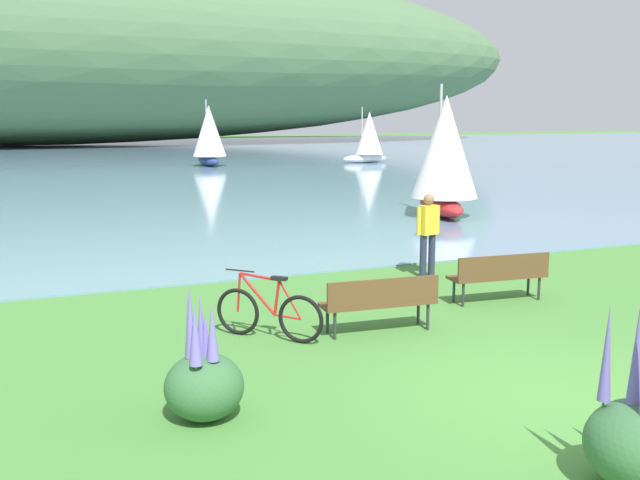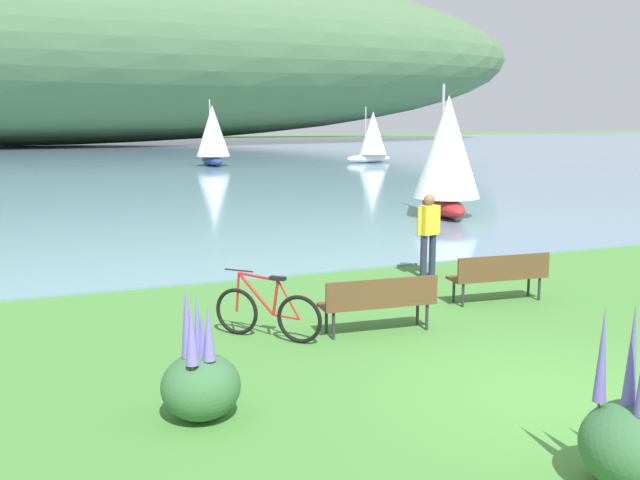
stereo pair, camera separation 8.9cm
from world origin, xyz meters
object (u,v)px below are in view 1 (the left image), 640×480
sailboat_far_off (369,136)px  park_bench_further_along (380,300)px  bicycle_leaning_near_bench (268,313)px  sailboat_toward_hillside (445,155)px  sailboat_nearest_to_shore (209,135)px  person_at_shoreline (428,230)px  park_bench_near_camera (500,273)px

sailboat_far_off → park_bench_further_along: bearing=-116.0°
bicycle_leaning_near_bench → sailboat_toward_hillside: sailboat_toward_hillside is taller
park_bench_further_along → sailboat_nearest_to_shore: sailboat_nearest_to_shore is taller
sailboat_nearest_to_shore → person_at_shoreline: bearing=-96.1°
park_bench_near_camera → bicycle_leaning_near_bench: bicycle_leaning_near_bench is taller
sailboat_far_off → person_at_shoreline: bearing=-114.2°
bicycle_leaning_near_bench → sailboat_toward_hillside: size_ratio=0.31×
park_bench_near_camera → park_bench_further_along: (-2.80, -0.83, 0.00)m
person_at_shoreline → sailboat_nearest_to_shore: (3.41, 32.09, 1.00)m
person_at_shoreline → sailboat_far_off: (14.01, 31.13, 0.79)m
park_bench_further_along → sailboat_far_off: 38.09m
park_bench_further_along → sailboat_far_off: sailboat_far_off is taller
sailboat_far_off → bicycle_leaning_near_bench: bearing=-118.5°
person_at_shoreline → park_bench_further_along: bearing=-130.8°
sailboat_nearest_to_shore → sailboat_far_off: 10.64m
park_bench_near_camera → sailboat_toward_hillside: 10.66m
park_bench_further_along → sailboat_toward_hillside: (7.53, 10.27, 1.49)m
bicycle_leaning_near_bench → sailboat_nearest_to_shore: (7.75, 34.80, 1.58)m
person_at_shoreline → sailboat_far_off: sailboat_far_off is taller
sailboat_toward_hillside → sailboat_far_off: bearing=69.1°
sailboat_toward_hillside → bicycle_leaning_near_bench: bearing=-132.9°
park_bench_near_camera → person_at_shoreline: 2.31m
park_bench_near_camera → sailboat_nearest_to_shore: bearing=84.5°
park_bench_near_camera → park_bench_further_along: bearing=-163.5°
sailboat_far_off → sailboat_nearest_to_shore: bearing=174.9°
bicycle_leaning_near_bench → sailboat_nearest_to_shore: 35.69m
park_bench_near_camera → sailboat_far_off: (13.88, 33.39, 1.25)m
sailboat_nearest_to_shore → sailboat_toward_hillside: bearing=-86.7°
sailboat_nearest_to_shore → sailboat_toward_hillside: size_ratio=0.98×
bicycle_leaning_near_bench → sailboat_far_off: bearing=61.5°
person_at_shoreline → park_bench_near_camera: bearing=-86.7°
park_bench_near_camera → person_at_shoreline: size_ratio=1.07×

